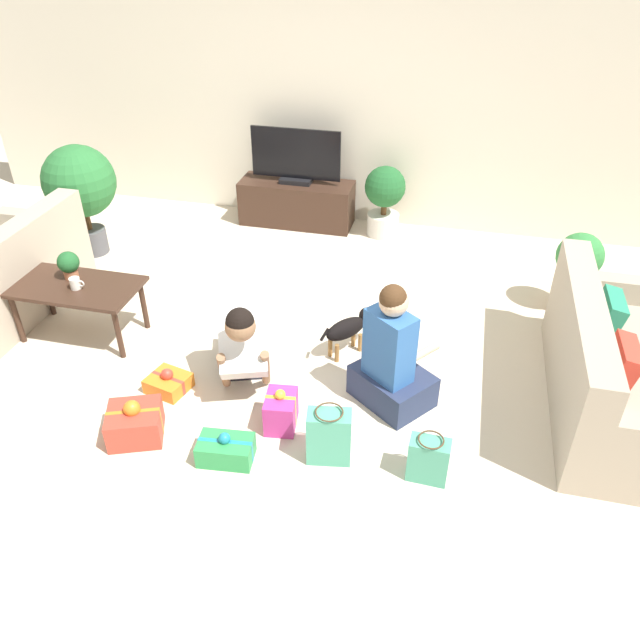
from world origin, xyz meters
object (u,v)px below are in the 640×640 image
(person_sitting, at_px, (392,361))
(gift_box_c, at_px, (168,383))
(potted_plant_corner_right, at_px, (577,266))
(dog, at_px, (351,327))
(person_kneeling, at_px, (244,341))
(mug, at_px, (75,283))
(tv_console, at_px, (297,203))
(gift_box_b, at_px, (281,411))
(potted_plant_corner_left, at_px, (80,185))
(sofa_right, at_px, (613,372))
(coffee_table, at_px, (76,291))
(tv, at_px, (296,159))
(gift_box_d, at_px, (135,423))
(gift_bag_a, at_px, (329,436))
(gift_box_a, at_px, (226,450))
(potted_plant_back_right, at_px, (385,197))
(tabletop_plant, at_px, (69,264))

(person_sitting, xyz_separation_m, gift_box_c, (-1.57, -0.25, -0.29))
(potted_plant_corner_right, height_order, dog, potted_plant_corner_right)
(potted_plant_corner_right, bearing_deg, person_kneeling, -146.40)
(mug, bearing_deg, person_sitting, -4.41)
(tv_console, height_order, gift_box_b, tv_console)
(gift_box_c, bearing_deg, dog, 32.77)
(potted_plant_corner_left, bearing_deg, sofa_right, -14.79)
(coffee_table, xyz_separation_m, tv_console, (1.12, 2.45, -0.17))
(coffee_table, height_order, tv, tv)
(coffee_table, xyz_separation_m, gift_box_b, (1.86, -0.65, -0.29))
(gift_box_d, distance_m, gift_bag_a, 1.29)
(tv, xyz_separation_m, gift_box_b, (0.74, -3.10, -0.60))
(gift_bag_a, bearing_deg, potted_plant_corner_left, 143.29)
(gift_box_a, bearing_deg, potted_plant_corner_right, 46.26)
(tv_console, distance_m, potted_plant_corner_left, 2.19)
(sofa_right, bearing_deg, gift_box_d, 108.97)
(gift_box_c, distance_m, mug, 1.11)
(tv_console, bearing_deg, dog, -64.76)
(potted_plant_back_right, bearing_deg, tv_console, 177.00)
(gift_box_d, xyz_separation_m, gift_bag_a, (1.28, 0.10, 0.08))
(person_kneeling, bearing_deg, gift_box_c, -175.99)
(potted_plant_back_right, bearing_deg, mug, -129.74)
(person_sitting, height_order, gift_box_c, person_sitting)
(coffee_table, distance_m, mug, 0.12)
(sofa_right, bearing_deg, person_kneeling, 97.56)
(tv, height_order, potted_plant_corner_left, potted_plant_corner_left)
(gift_box_a, xyz_separation_m, gift_box_b, (0.25, 0.38, 0.04))
(sofa_right, distance_m, tv_console, 3.73)
(potted_plant_corner_left, distance_m, gift_bag_a, 3.69)
(gift_box_d, xyz_separation_m, tabletop_plant, (-1.04, 1.07, 0.48))
(tv, relative_size, gift_bag_a, 2.39)
(gift_box_b, bearing_deg, gift_box_c, 169.65)
(potted_plant_corner_left, height_order, mug, potted_plant_corner_left)
(coffee_table, relative_size, tabletop_plant, 4.48)
(tv_console, bearing_deg, tabletop_plant, -117.12)
(tabletop_plant, bearing_deg, gift_box_b, -21.16)
(tv, xyz_separation_m, gift_box_a, (0.49, -3.48, -0.64))
(gift_box_c, bearing_deg, mug, 154.02)
(potted_plant_corner_right, height_order, person_sitting, person_sitting)
(gift_box_b, xyz_separation_m, mug, (-1.81, 0.61, 0.39))
(tv_console, relative_size, gift_box_d, 2.80)
(potted_plant_back_right, distance_m, gift_box_d, 3.56)
(potted_plant_corner_right, height_order, potted_plant_back_right, potted_plant_back_right)
(potted_plant_corner_right, relative_size, gift_box_b, 2.34)
(tv, distance_m, mug, 2.72)
(sofa_right, height_order, coffee_table, sofa_right)
(sofa_right, xyz_separation_m, person_kneeling, (-2.53, -0.34, 0.07))
(coffee_table, relative_size, potted_plant_corner_left, 0.92)
(potted_plant_corner_right, relative_size, gift_box_a, 1.95)
(potted_plant_corner_left, relative_size, dog, 2.53)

